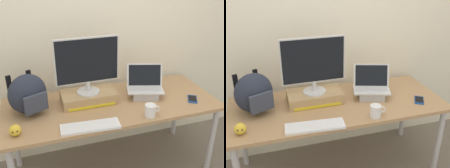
% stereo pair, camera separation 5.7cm
% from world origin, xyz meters
% --- Properties ---
extents(ground_plane, '(20.00, 20.00, 0.00)m').
position_xyz_m(ground_plane, '(0.00, 0.00, 0.00)').
color(ground_plane, '#70665B').
extents(back_wall, '(7.00, 0.10, 2.60)m').
position_xyz_m(back_wall, '(0.00, 0.47, 1.30)').
color(back_wall, silver).
rests_on(back_wall, ground).
extents(desk, '(1.82, 0.75, 0.71)m').
position_xyz_m(desk, '(0.00, 0.00, 0.65)').
color(desk, '#A87F56').
rests_on(desk, ground).
extents(toner_box_yellow, '(0.47, 0.25, 0.09)m').
position_xyz_m(toner_box_yellow, '(-0.18, 0.09, 0.76)').
color(toner_box_yellow, tan).
rests_on(toner_box_yellow, desk).
extents(desktop_monitor, '(0.54, 0.20, 0.48)m').
position_xyz_m(desktop_monitor, '(-0.18, 0.08, 1.06)').
color(desktop_monitor, silver).
rests_on(desktop_monitor, toner_box_yellow).
extents(open_laptop, '(0.37, 0.30, 0.28)m').
position_xyz_m(open_laptop, '(0.32, 0.03, 0.77)').
color(open_laptop, '#ADADB2').
rests_on(open_laptop, desk).
extents(external_keyboard, '(0.45, 0.17, 0.02)m').
position_xyz_m(external_keyboard, '(-0.27, -0.31, 0.72)').
color(external_keyboard, white).
rests_on(external_keyboard, desk).
extents(messenger_backpack, '(0.38, 0.34, 0.32)m').
position_xyz_m(messenger_backpack, '(-0.68, 0.07, 0.87)').
color(messenger_backpack, '#232838').
rests_on(messenger_backpack, desk).
extents(coffee_mug, '(0.13, 0.09, 0.10)m').
position_xyz_m(coffee_mug, '(0.22, -0.30, 0.76)').
color(coffee_mug, silver).
rests_on(coffee_mug, desk).
extents(cell_phone, '(0.14, 0.16, 0.01)m').
position_xyz_m(cell_phone, '(0.69, -0.16, 0.72)').
color(cell_phone, '#19479E').
rests_on(cell_phone, desk).
extents(plush_toy, '(0.08, 0.08, 0.08)m').
position_xyz_m(plush_toy, '(-0.79, -0.23, 0.75)').
color(plush_toy, gold).
rests_on(plush_toy, desk).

